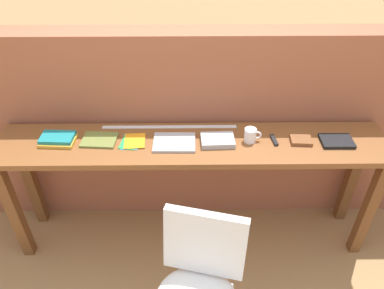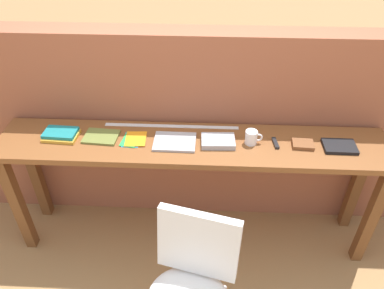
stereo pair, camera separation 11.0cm
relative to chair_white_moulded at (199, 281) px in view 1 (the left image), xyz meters
The scene contains 14 objects.
ground_plane 0.70m from the chair_white_moulded, 94.02° to the left, with size 40.00×40.00×0.00m, color #9E7547.
brick_wall_back 1.11m from the chair_white_moulded, 91.67° to the left, with size 6.00×0.20×1.48m, color #935138.
sideboard 0.78m from the chair_white_moulded, 92.42° to the left, with size 2.50×0.44×0.88m.
chair_white_moulded is the anchor object (origin of this frame).
book_stack_leftmost 1.22m from the chair_white_moulded, 138.79° to the left, with size 0.22×0.16×0.04m.
magazine_cycling 1.06m from the chair_white_moulded, 128.65° to the left, with size 0.22×0.16×0.01m, color olive.
pamphlet_pile_colourful 0.93m from the chair_white_moulded, 118.44° to the left, with size 0.16×0.17×0.01m.
book_open_centre 0.84m from the chair_white_moulded, 100.90° to the left, with size 0.26×0.20×0.02m, color #9E9EA3.
book_grey_hardcover 0.85m from the chair_white_moulded, 80.17° to the left, with size 0.21×0.15×0.03m, color #9E9EA3.
mug 0.92m from the chair_white_moulded, 66.15° to the left, with size 0.11×0.08×0.09m.
multitool_folded 0.97m from the chair_white_moulded, 57.22° to the left, with size 0.02×0.11×0.02m, color black.
leather_journal_brown 1.06m from the chair_white_moulded, 48.77° to the left, with size 0.13×0.10×0.02m, color brown.
book_repair_rightmost 1.21m from the chair_white_moulded, 40.06° to the left, with size 0.20×0.14×0.02m, color black.
ruler_metal_back_edge 1.01m from the chair_white_moulded, 101.04° to the left, with size 0.90×0.03×0.00m, color silver.
Camera 1 is at (-0.02, -1.59, 2.30)m, focal length 35.00 mm.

